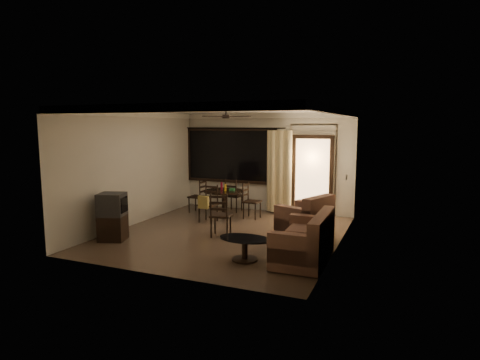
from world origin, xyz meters
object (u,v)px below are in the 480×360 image
at_px(dining_chair_south, 208,210).
at_px(dining_chair_north, 234,202).
at_px(dining_chair_west, 198,203).
at_px(sofa, 307,242).
at_px(armchair, 307,221).
at_px(side_chair, 221,223).
at_px(coffee_table, 245,245).
at_px(dining_table, 224,196).
at_px(dining_chair_east, 252,208).
at_px(tv_cabinet, 112,217).

distance_m(dining_chair_south, dining_chair_north, 1.43).
distance_m(dining_chair_west, sofa, 4.77).
bearing_deg(armchair, side_chair, -142.17).
bearing_deg(coffee_table, dining_table, 120.64).
distance_m(dining_chair_east, coffee_table, 3.37).
xyz_separation_m(dining_table, tv_cabinet, (-1.19, -3.11, -0.03)).
bearing_deg(armchair, dining_chair_east, 164.29).
bearing_deg(coffee_table, dining_chair_west, 129.99).
xyz_separation_m(dining_chair_west, coffee_table, (2.75, -3.28, 0.00)).
xyz_separation_m(dining_chair_east, dining_chair_south, (-0.88, -0.81, 0.02)).
distance_m(tv_cabinet, armchair, 4.19).
distance_m(dining_chair_south, armchair, 2.75).
height_order(dining_chair_east, sofa, dining_chair_east).
bearing_deg(tv_cabinet, dining_chair_north, 52.72).
relative_size(dining_chair_west, coffee_table, 0.98).
height_order(armchair, coffee_table, armchair).
bearing_deg(coffee_table, armchair, 68.43).
bearing_deg(dining_chair_west, dining_table, 90.09).
distance_m(tv_cabinet, side_chair, 2.34).
bearing_deg(sofa, dining_chair_east, 126.71).
bearing_deg(dining_chair_south, sofa, -29.95).
bearing_deg(sofa, side_chair, 156.76).
relative_size(sofa, armchair, 1.34).
bearing_deg(dining_table, sofa, -43.67).
bearing_deg(dining_table, dining_chair_east, -3.36).
bearing_deg(dining_chair_south, side_chair, -47.97).
xyz_separation_m(dining_table, coffee_table, (1.92, -3.24, -0.26)).
xyz_separation_m(dining_chair_east, dining_chair_north, (-0.79, 0.62, 0.00)).
relative_size(dining_table, dining_chair_south, 1.16).
distance_m(dining_chair_west, tv_cabinet, 3.18).
bearing_deg(coffee_table, sofa, 20.88).
distance_m(dining_chair_north, coffee_table, 4.25).
bearing_deg(dining_table, dining_chair_south, -93.39).
distance_m(sofa, coffee_table, 1.13).
relative_size(dining_chair_west, dining_chair_east, 1.00).
xyz_separation_m(tv_cabinet, coffee_table, (3.11, -0.13, -0.23)).
height_order(dining_chair_south, sofa, dining_chair_south).
distance_m(dining_chair_south, side_chair, 1.40).
bearing_deg(dining_chair_east, armchair, -123.97).
xyz_separation_m(dining_table, sofa, (2.97, -2.83, -0.20)).
relative_size(dining_chair_west, dining_chair_south, 1.00).
distance_m(dining_chair_west, dining_chair_north, 1.03).
relative_size(armchair, coffee_table, 1.27).
relative_size(dining_chair_north, sofa, 0.58).
height_order(dining_chair_east, tv_cabinet, tv_cabinet).
distance_m(coffee_table, side_chair, 1.69).
xyz_separation_m(dining_table, dining_chair_south, (-0.05, -0.86, -0.24)).
xyz_separation_m(armchair, coffee_table, (-0.72, -1.82, -0.11)).
height_order(dining_chair_west, dining_chair_east, same).
distance_m(dining_table, armchair, 3.00).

